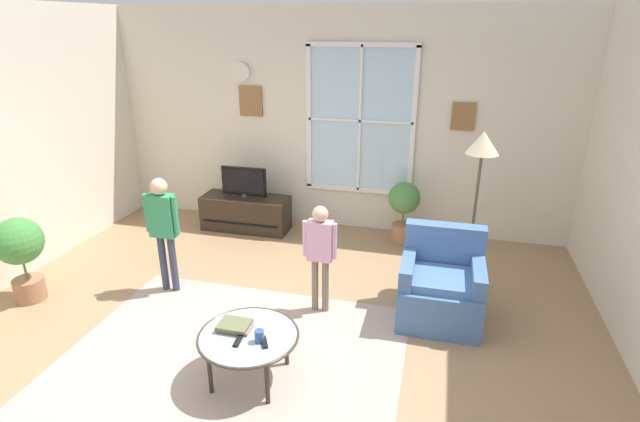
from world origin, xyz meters
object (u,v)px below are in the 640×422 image
(remote_near_cup, at_px, (264,342))
(potted_plant_by_window, at_px, (404,206))
(person_pink_shirt, at_px, (320,247))
(potted_plant_corner, at_px, (20,249))
(coffee_table, at_px, (248,338))
(book_stack, at_px, (234,326))
(television, at_px, (244,182))
(armchair, at_px, (441,287))
(cup, at_px, (259,336))
(floor_lamp, at_px, (481,160))
(tv_stand, at_px, (246,213))
(remote_near_books, at_px, (238,341))
(person_green_shirt, at_px, (163,222))

(remote_near_cup, xyz_separation_m, potted_plant_by_window, (0.77, 2.99, 0.08))
(person_pink_shirt, bearing_deg, potted_plant_corner, -169.53)
(coffee_table, bearing_deg, book_stack, 159.78)
(television, distance_m, armchair, 3.09)
(person_pink_shirt, height_order, potted_plant_by_window, person_pink_shirt)
(cup, bearing_deg, floor_lamp, 51.27)
(television, distance_m, coffee_table, 3.09)
(television, height_order, person_pink_shirt, person_pink_shirt)
(remote_near_cup, relative_size, potted_plant_by_window, 0.17)
(television, distance_m, cup, 3.18)
(person_pink_shirt, distance_m, floor_lamp, 1.80)
(person_pink_shirt, bearing_deg, television, 130.95)
(tv_stand, distance_m, cup, 3.18)
(remote_near_books, distance_m, person_pink_shirt, 1.28)
(television, bearing_deg, book_stack, -69.05)
(television, distance_m, potted_plant_by_window, 2.14)
(television, relative_size, remote_near_cup, 4.44)
(remote_near_books, xyz_separation_m, potted_plant_by_window, (0.97, 3.02, 0.08))
(armchair, relative_size, book_stack, 3.19)
(cup, xyz_separation_m, potted_plant_corner, (-2.77, 0.62, 0.11))
(tv_stand, height_order, person_green_shirt, person_green_shirt)
(person_pink_shirt, bearing_deg, potted_plant_by_window, 70.79)
(remote_near_books, bearing_deg, book_stack, 122.41)
(floor_lamp, bearing_deg, book_stack, -134.48)
(person_pink_shirt, height_order, person_green_shirt, person_green_shirt)
(book_stack, distance_m, remote_near_books, 0.18)
(television, xyz_separation_m, potted_plant_corner, (-1.46, -2.27, -0.12))
(armchair, relative_size, person_pink_shirt, 0.79)
(armchair, relative_size, potted_plant_corner, 0.97)
(coffee_table, distance_m, person_green_shirt, 1.78)
(remote_near_cup, height_order, potted_plant_by_window, potted_plant_by_window)
(book_stack, xyz_separation_m, person_pink_shirt, (0.43, 1.05, 0.25))
(cup, bearing_deg, armchair, 45.14)
(tv_stand, height_order, armchair, armchair)
(remote_near_books, xyz_separation_m, person_pink_shirt, (0.34, 1.20, 0.27))
(tv_stand, bearing_deg, floor_lamp, -17.11)
(book_stack, bearing_deg, armchair, 37.79)
(armchair, bearing_deg, potted_plant_by_window, 107.19)
(tv_stand, height_order, potted_plant_by_window, potted_plant_by_window)
(armchair, xyz_separation_m, potted_plant_by_window, (-0.51, 1.65, 0.17))
(cup, height_order, remote_near_books, cup)
(television, relative_size, floor_lamp, 0.37)
(floor_lamp, bearing_deg, armchair, -112.50)
(coffee_table, xyz_separation_m, book_stack, (-0.14, 0.05, 0.05))
(coffee_table, relative_size, person_green_shirt, 0.64)
(book_stack, distance_m, floor_lamp, 2.82)
(book_stack, relative_size, floor_lamp, 0.16)
(tv_stand, bearing_deg, person_pink_shirt, -49.10)
(remote_near_cup, bearing_deg, person_pink_shirt, 83.35)
(remote_near_cup, height_order, person_green_shirt, person_green_shirt)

